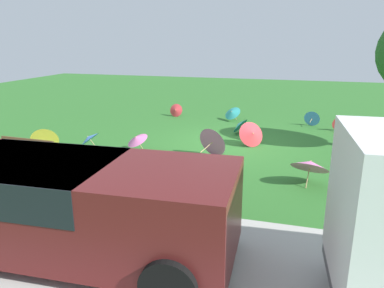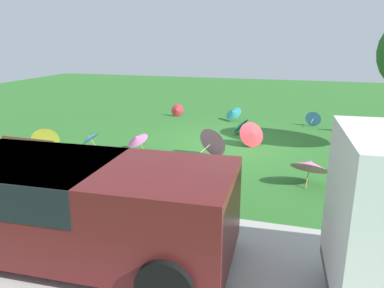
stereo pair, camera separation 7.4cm
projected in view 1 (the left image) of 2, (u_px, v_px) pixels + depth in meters
name	position (u px, v px, depth m)	size (l,w,h in m)	color
ground	(229.00, 143.00, 12.21)	(40.00, 40.00, 0.00)	#2D6B28
road_strip	(141.00, 269.00, 5.55)	(40.00, 4.06, 0.01)	#B2AFA8
van_dark	(77.00, 201.00, 5.74)	(4.68, 2.29, 1.53)	#591919
park_bench	(32.00, 154.00, 9.56)	(1.62, 0.56, 0.90)	brown
parasol_teal_0	(232.00, 112.00, 15.34)	(0.90, 0.87, 0.63)	tan
parasol_red_0	(339.00, 123.00, 13.77)	(0.60, 0.55, 0.57)	tan
parasol_yellow_0	(45.00, 139.00, 11.15)	(0.92, 0.84, 0.82)	tan
parasol_red_1	(176.00, 110.00, 16.22)	(0.58, 0.52, 0.57)	tan
parasol_pink_0	(137.00, 139.00, 11.15)	(0.92, 0.91, 0.63)	tan
parasol_red_2	(252.00, 134.00, 11.78)	(0.98, 0.92, 0.80)	tan
parasol_pink_2	(310.00, 165.00, 8.65)	(1.05, 1.03, 0.79)	tan
parasol_pink_3	(214.00, 141.00, 10.79)	(0.99, 0.98, 0.90)	tan
parasol_blue_0	(312.00, 118.00, 14.55)	(0.65, 0.60, 0.62)	tan
parasol_teal_1	(239.00, 125.00, 13.30)	(0.73, 0.79, 0.63)	tan
parasol_blue_1	(89.00, 138.00, 11.29)	(0.64, 0.70, 0.64)	tan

